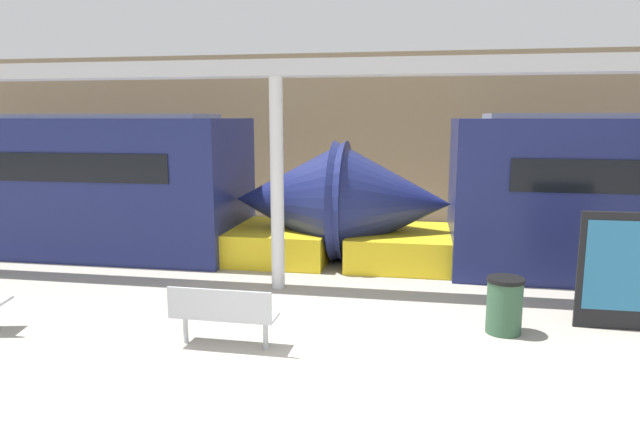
% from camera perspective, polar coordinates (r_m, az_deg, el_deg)
% --- Properties ---
extents(ground_plane, '(60.00, 60.00, 0.00)m').
position_cam_1_polar(ground_plane, '(7.04, -4.80, -16.20)').
color(ground_plane, '#A8A093').
extents(station_wall, '(56.00, 0.20, 5.00)m').
position_cam_1_polar(station_wall, '(17.35, 4.67, 8.09)').
color(station_wall, '#9E8460').
rests_on(station_wall, ground_plane).
extents(train_right, '(14.98, 2.93, 3.20)m').
position_cam_1_polar(train_right, '(15.33, -26.68, 3.06)').
color(train_right, navy).
rests_on(train_right, ground_plane).
extents(bench_near, '(1.46, 0.47, 0.87)m').
position_cam_1_polar(bench_near, '(7.94, -9.75, -9.09)').
color(bench_near, '#ADB2B7').
rests_on(bench_near, ground_plane).
extents(trash_bin, '(0.53, 0.53, 0.83)m').
position_cam_1_polar(trash_bin, '(8.83, 17.96, -8.15)').
color(trash_bin, '#2D5138').
rests_on(trash_bin, ground_plane).
extents(poster_board, '(1.21, 0.07, 1.77)m').
position_cam_1_polar(poster_board, '(9.50, 27.87, -4.57)').
color(poster_board, black).
rests_on(poster_board, ground_plane).
extents(support_column_near, '(0.24, 0.24, 3.82)m').
position_cam_1_polar(support_column_near, '(10.33, -4.32, 3.41)').
color(support_column_near, silver).
rests_on(support_column_near, ground_plane).
extents(canopy_beam, '(28.00, 0.60, 0.28)m').
position_cam_1_polar(canopy_beam, '(10.29, -4.48, 14.81)').
color(canopy_beam, '#B7B7BC').
rests_on(canopy_beam, support_column_near).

